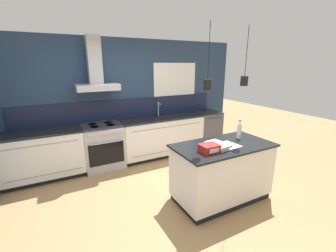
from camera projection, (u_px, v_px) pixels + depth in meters
name	position (u px, v px, depth m)	size (l,w,h in m)	color
ground_plane	(168.00, 200.00, 3.55)	(16.00, 16.00, 0.00)	#A87F51
wall_back	(124.00, 98.00, 4.88)	(5.60, 2.42, 2.60)	navy
counter_run_left	(44.00, 155.00, 4.11)	(1.38, 0.64, 0.91)	black
counter_run_sink	(162.00, 136.00, 5.20)	(1.93, 0.64, 1.23)	black
oven_range	(103.00, 146.00, 4.59)	(0.78, 0.66, 0.91)	#B5B5BA
dishwasher	(206.00, 129.00, 5.77)	(0.60, 0.65, 0.91)	#4C4C51
kitchen_island	(222.00, 172.00, 3.48)	(1.51, 0.80, 0.91)	black
bottle_on_island	(239.00, 131.00, 3.61)	(0.07, 0.07, 0.30)	silver
book_stack	(217.00, 145.00, 3.21)	(0.26, 0.37, 0.08)	silver
red_supply_box	(209.00, 148.00, 3.06)	(0.25, 0.21, 0.11)	red
paper_pile	(224.00, 146.00, 3.28)	(0.47, 0.35, 0.01)	silver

